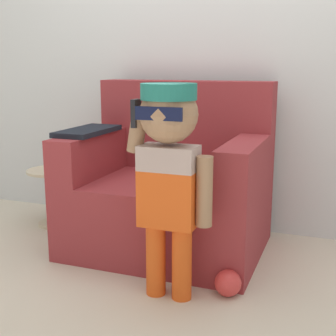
{
  "coord_description": "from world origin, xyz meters",
  "views": [
    {
      "loc": [
        0.89,
        -2.53,
        1.12
      ],
      "look_at": [
        0.03,
        -0.25,
        0.58
      ],
      "focal_mm": 50.0,
      "sensor_mm": 36.0,
      "label": 1
    }
  ],
  "objects_px": {
    "armchair": "(170,189)",
    "side_table": "(53,191)",
    "person_child": "(169,159)",
    "toy_ball": "(228,283)"
  },
  "relations": [
    {
      "from": "armchair",
      "to": "person_child",
      "type": "xyz_separation_m",
      "value": [
        0.23,
        -0.63,
        0.33
      ]
    },
    {
      "from": "armchair",
      "to": "person_child",
      "type": "bearing_deg",
      "value": -70.11
    },
    {
      "from": "armchair",
      "to": "person_child",
      "type": "relative_size",
      "value": 1.12
    },
    {
      "from": "armchair",
      "to": "side_table",
      "type": "distance_m",
      "value": 0.92
    },
    {
      "from": "person_child",
      "to": "toy_ball",
      "type": "xyz_separation_m",
      "value": [
        0.27,
        0.1,
        -0.63
      ]
    },
    {
      "from": "person_child",
      "to": "side_table",
      "type": "height_order",
      "value": "person_child"
    },
    {
      "from": "toy_ball",
      "to": "side_table",
      "type": "bearing_deg",
      "value": 157.1
    },
    {
      "from": "armchair",
      "to": "person_child",
      "type": "distance_m",
      "value": 0.75
    },
    {
      "from": "side_table",
      "to": "toy_ball",
      "type": "bearing_deg",
      "value": -22.9
    },
    {
      "from": "armchair",
      "to": "toy_ball",
      "type": "relative_size",
      "value": 8.69
    }
  ]
}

